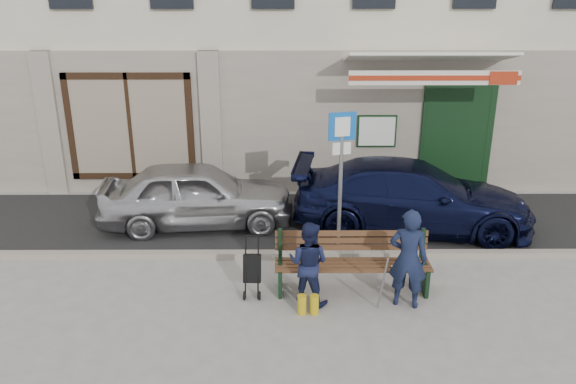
{
  "coord_description": "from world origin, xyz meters",
  "views": [
    {
      "loc": [
        0.25,
        -7.37,
        4.49
      ],
      "look_at": [
        0.29,
        1.6,
        1.2
      ],
      "focal_mm": 35.0,
      "sensor_mm": 36.0,
      "label": 1
    }
  ],
  "objects_px": {
    "man": "(408,259)",
    "car_silver": "(197,194)",
    "bench": "(350,264)",
    "woman": "(308,263)",
    "parking_sign": "(341,162)",
    "car_navy": "(412,196)",
    "stroller": "(252,270)"
  },
  "relations": [
    {
      "from": "man",
      "to": "car_silver",
      "type": "bearing_deg",
      "value": -24.77
    },
    {
      "from": "car_silver",
      "to": "bench",
      "type": "height_order",
      "value": "car_silver"
    },
    {
      "from": "man",
      "to": "woman",
      "type": "xyz_separation_m",
      "value": [
        -1.45,
        0.1,
        -0.12
      ]
    },
    {
      "from": "woman",
      "to": "parking_sign",
      "type": "bearing_deg",
      "value": -87.12
    },
    {
      "from": "car_silver",
      "to": "parking_sign",
      "type": "bearing_deg",
      "value": -120.92
    },
    {
      "from": "car_silver",
      "to": "parking_sign",
      "type": "relative_size",
      "value": 1.47
    },
    {
      "from": "car_navy",
      "to": "man",
      "type": "bearing_deg",
      "value": 174.59
    },
    {
      "from": "car_silver",
      "to": "man",
      "type": "relative_size",
      "value": 2.45
    },
    {
      "from": "parking_sign",
      "to": "woman",
      "type": "xyz_separation_m",
      "value": [
        -0.61,
        -1.65,
        -1.05
      ]
    },
    {
      "from": "car_silver",
      "to": "car_navy",
      "type": "distance_m",
      "value": 4.2
    },
    {
      "from": "car_navy",
      "to": "bench",
      "type": "bearing_deg",
      "value": 156.75
    },
    {
      "from": "stroller",
      "to": "car_navy",
      "type": "bearing_deg",
      "value": 42.45
    },
    {
      "from": "woman",
      "to": "man",
      "type": "bearing_deg",
      "value": -160.8
    },
    {
      "from": "parking_sign",
      "to": "woman",
      "type": "distance_m",
      "value": 2.05
    },
    {
      "from": "parking_sign",
      "to": "bench",
      "type": "bearing_deg",
      "value": -101.72
    },
    {
      "from": "car_navy",
      "to": "woman",
      "type": "xyz_separation_m",
      "value": [
        -2.12,
        -2.77,
        -0.02
      ]
    },
    {
      "from": "bench",
      "to": "man",
      "type": "bearing_deg",
      "value": -28.21
    },
    {
      "from": "parking_sign",
      "to": "car_silver",
      "type": "bearing_deg",
      "value": 140.4
    },
    {
      "from": "car_silver",
      "to": "bench",
      "type": "distance_m",
      "value": 3.79
    },
    {
      "from": "car_silver",
      "to": "stroller",
      "type": "distance_m",
      "value": 2.99
    },
    {
      "from": "car_silver",
      "to": "bench",
      "type": "bearing_deg",
      "value": -138.93
    },
    {
      "from": "man",
      "to": "stroller",
      "type": "distance_m",
      "value": 2.35
    },
    {
      "from": "bench",
      "to": "man",
      "type": "distance_m",
      "value": 0.95
    },
    {
      "from": "car_navy",
      "to": "parking_sign",
      "type": "distance_m",
      "value": 2.15
    },
    {
      "from": "car_navy",
      "to": "parking_sign",
      "type": "xyz_separation_m",
      "value": [
        -1.52,
        -1.12,
        1.03
      ]
    },
    {
      "from": "car_navy",
      "to": "bench",
      "type": "distance_m",
      "value": 2.86
    },
    {
      "from": "car_silver",
      "to": "car_navy",
      "type": "bearing_deg",
      "value": -97.58
    },
    {
      "from": "car_silver",
      "to": "stroller",
      "type": "relative_size",
      "value": 4.03
    },
    {
      "from": "man",
      "to": "woman",
      "type": "height_order",
      "value": "man"
    },
    {
      "from": "bench",
      "to": "stroller",
      "type": "bearing_deg",
      "value": -176.39
    },
    {
      "from": "car_silver",
      "to": "woman",
      "type": "relative_size",
      "value": 2.9
    },
    {
      "from": "man",
      "to": "stroller",
      "type": "height_order",
      "value": "man"
    }
  ]
}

